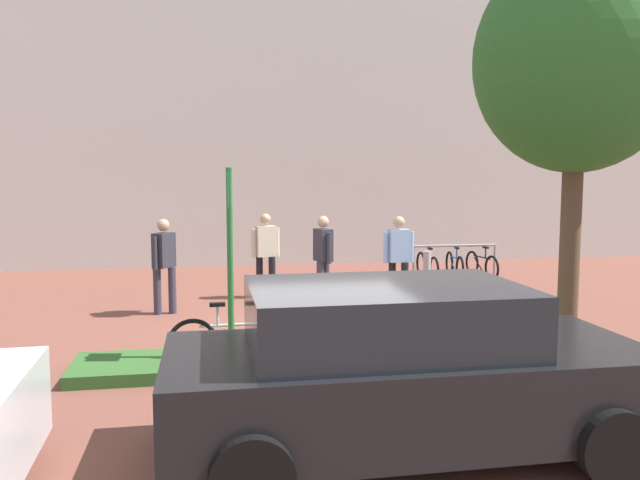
# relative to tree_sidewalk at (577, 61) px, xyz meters

# --- Properties ---
(ground_plane) EXTENTS (60.00, 60.00, 0.00)m
(ground_plane) POSITION_rel_tree_sidewalk_xyz_m (-3.07, 1.70, -4.04)
(ground_plane) COLOR brown
(building_facade) EXTENTS (28.00, 1.20, 10.00)m
(building_facade) POSITION_rel_tree_sidewalk_xyz_m (-3.07, 9.97, 0.96)
(building_facade) COLOR silver
(building_facade) RESTS_ON ground
(planter_strip) EXTENTS (7.00, 1.10, 0.16)m
(planter_strip) POSITION_rel_tree_sidewalk_xyz_m (-3.19, 0.04, -3.96)
(planter_strip) COLOR #336028
(planter_strip) RESTS_ON ground
(tree_sidewalk) EXTENTS (2.79, 2.79, 5.60)m
(tree_sidewalk) POSITION_rel_tree_sidewalk_xyz_m (0.00, 0.00, 0.00)
(tree_sidewalk) COLOR brown
(tree_sidewalk) RESTS_ON ground
(parking_sign_post) EXTENTS (0.08, 0.36, 2.60)m
(parking_sign_post) POSITION_rel_tree_sidewalk_xyz_m (-4.70, 0.04, -2.35)
(parking_sign_post) COLOR #2D7238
(parking_sign_post) RESTS_ON ground
(bike_at_sign) EXTENTS (1.68, 0.42, 0.86)m
(bike_at_sign) POSITION_rel_tree_sidewalk_xyz_m (-4.68, 0.16, -3.69)
(bike_at_sign) COLOR black
(bike_at_sign) RESTS_ON ground
(bike_rack_cluster) EXTENTS (2.11, 1.59, 0.83)m
(bike_rack_cluster) POSITION_rel_tree_sidewalk_xyz_m (0.86, 6.35, -3.69)
(bike_rack_cluster) COLOR #99999E
(bike_rack_cluster) RESTS_ON ground
(bollard_steel) EXTENTS (0.16, 0.16, 0.90)m
(bollard_steel) POSITION_rel_tree_sidewalk_xyz_m (-0.46, 4.59, -3.59)
(bollard_steel) COLOR #ADADB2
(bollard_steel) RESTS_ON ground
(person_suited_navy) EXTENTS (0.42, 0.52, 1.72)m
(person_suited_navy) POSITION_rel_tree_sidewalk_xyz_m (-5.77, 3.53, -3.05)
(person_suited_navy) COLOR #383342
(person_suited_navy) RESTS_ON ground
(person_shirt_blue) EXTENTS (0.59, 0.34, 1.72)m
(person_shirt_blue) POSITION_rel_tree_sidewalk_xyz_m (-3.84, 4.74, -3.05)
(person_shirt_blue) COLOR black
(person_shirt_blue) RESTS_ON ground
(person_shirt_white) EXTENTS (0.61, 0.31, 1.72)m
(person_shirt_white) POSITION_rel_tree_sidewalk_xyz_m (-1.41, 3.51, -3.05)
(person_shirt_white) COLOR black
(person_shirt_white) RESTS_ON ground
(person_suited_dark) EXTENTS (0.34, 0.59, 1.72)m
(person_suited_dark) POSITION_rel_tree_sidewalk_xyz_m (-2.82, 3.85, -3.05)
(person_suited_dark) COLOR #383342
(person_suited_dark) RESTS_ON ground
(car_black_suv) EXTENTS (4.31, 2.04, 1.54)m
(car_black_suv) POSITION_rel_tree_sidewalk_xyz_m (-3.27, -2.72, -3.28)
(car_black_suv) COLOR black
(car_black_suv) RESTS_ON ground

